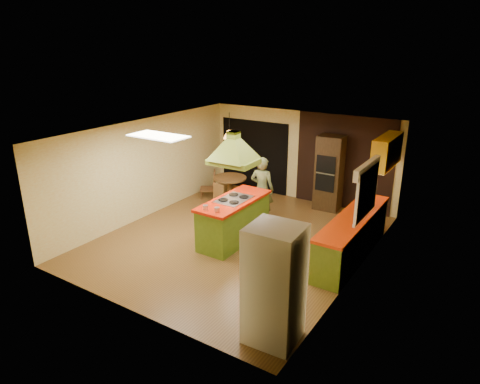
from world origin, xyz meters
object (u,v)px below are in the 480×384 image
Objects in this scene: man at (262,189)px; refrigerator at (274,285)px; canister_large at (365,199)px; dining_table at (230,184)px; kitchen_island at (234,220)px; wall_oven at (329,173)px.

refrigerator is at bearing 113.89° from man.
man reaches higher than canister_large.
refrigerator is 1.99× the size of dining_table.
refrigerator reaches higher than kitchen_island.
wall_oven reaches higher than dining_table.
kitchen_island is 1.38m from man.
wall_oven reaches higher than kitchen_island.
man is at bearing -125.92° from wall_oven.
refrigerator is at bearing -79.44° from wall_oven.
wall_oven is (1.08, 1.67, 0.18)m from man.
refrigerator is 4.00m from canister_large.
kitchen_island is 2.14× the size of dining_table.
wall_oven is at bearing 20.35° from dining_table.
refrigerator reaches higher than dining_table.
refrigerator is at bearing -46.30° from kitchen_island.
canister_large is at bearing -50.32° from wall_oven.
kitchen_island is 8.83× the size of canister_large.
wall_oven is 8.87× the size of canister_large.
dining_table is at bearing -162.72° from wall_oven.
wall_oven is 2.15× the size of dining_table.
refrigerator is at bearing -91.08° from canister_large.
man is at bearing 92.46° from kitchen_island.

